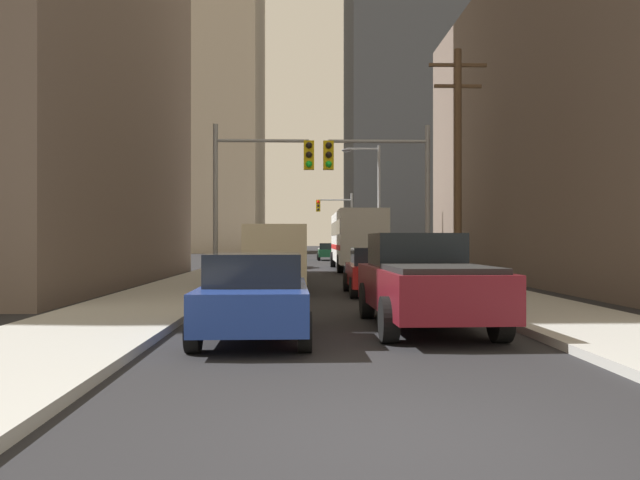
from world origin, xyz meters
TOP-DOWN VIEW (x-y plane):
  - ground_plane at (0.00, 0.00)m, footprint 400.00×400.00m
  - sidewalk_left at (-4.87, 50.00)m, footprint 3.15×160.00m
  - sidewalk_right at (4.87, 50.00)m, footprint 3.15×160.00m
  - city_bus at (2.56, 31.91)m, footprint 2.67×11.53m
  - pickup_truck_maroon at (1.63, 7.08)m, footprint 2.20×5.44m
  - cargo_van_beige at (-1.68, 16.47)m, footprint 2.16×5.26m
  - sedan_blue at (-1.63, 5.69)m, footprint 1.95×4.22m
  - sedan_red at (1.65, 14.82)m, footprint 1.95×4.24m
  - sedan_white at (-1.79, 22.00)m, footprint 1.95×4.23m
  - sedan_grey at (-1.74, 35.32)m, footprint 1.96×4.27m
  - sedan_green at (1.78, 50.57)m, footprint 1.95×4.23m
  - traffic_signal_near_left at (-2.33, 17.68)m, footprint 3.69×0.44m
  - traffic_signal_near_right at (2.21, 17.68)m, footprint 3.94×0.44m
  - traffic_signal_far_right at (2.52, 51.14)m, footprint 3.28×0.44m
  - utility_pole_right at (5.18, 18.33)m, footprint 2.20×0.28m
  - street_lamp_right at (3.63, 32.63)m, footprint 2.34×0.32m
  - building_left_far_tower at (-18.52, 91.95)m, footprint 23.71×25.31m
  - building_right_far_highrise at (16.09, 92.80)m, footprint 18.46×19.57m

SIDE VIEW (x-z plane):
  - ground_plane at x=0.00m, z-range 0.00..0.00m
  - sidewalk_left at x=-4.87m, z-range 0.00..0.15m
  - sidewalk_right at x=4.87m, z-range 0.00..0.15m
  - sedan_blue at x=-1.63m, z-range 0.01..1.53m
  - sedan_red at x=1.65m, z-range 0.01..1.53m
  - sedan_white at x=-1.79m, z-range 0.01..1.53m
  - sedan_grey at x=-1.74m, z-range 0.01..1.53m
  - sedan_green at x=1.78m, z-range 0.01..1.53m
  - pickup_truck_maroon at x=1.63m, z-range -0.02..1.88m
  - cargo_van_beige at x=-1.68m, z-range 0.16..2.42m
  - city_bus at x=2.56m, z-range 0.23..3.63m
  - traffic_signal_far_right at x=2.52m, z-range 1.02..7.02m
  - traffic_signal_near_left at x=-2.33m, z-range 1.04..7.04m
  - traffic_signal_near_right at x=2.21m, z-range 1.05..7.05m
  - street_lamp_right at x=3.63m, z-range 0.78..8.28m
  - utility_pole_right at x=5.18m, z-range 0.27..9.28m
  - building_right_far_highrise at x=16.09m, z-range 0.00..52.33m
  - building_left_far_tower at x=-18.52m, z-range 0.00..69.68m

